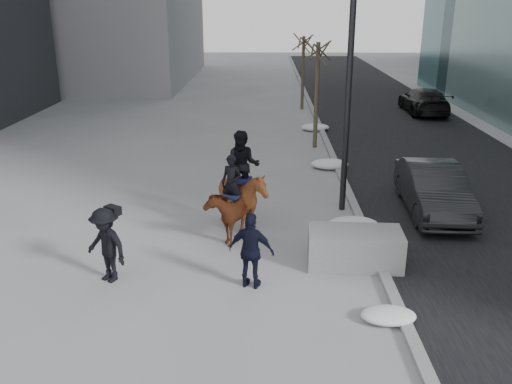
{
  "coord_description": "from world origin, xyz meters",
  "views": [
    {
      "loc": [
        0.23,
        -11.69,
        6.01
      ],
      "look_at": [
        0.0,
        1.2,
        1.5
      ],
      "focal_mm": 38.0,
      "sensor_mm": 36.0,
      "label": 1
    }
  ],
  "objects_px": {
    "mounted_right": "(243,193)",
    "planter": "(355,248)",
    "car_near": "(434,189)",
    "mounted_left": "(232,208)"
  },
  "relations": [
    {
      "from": "mounted_right",
      "to": "planter",
      "type": "bearing_deg",
      "value": -36.13
    },
    {
      "from": "car_near",
      "to": "planter",
      "type": "bearing_deg",
      "value": -126.61
    },
    {
      "from": "planter",
      "to": "mounted_left",
      "type": "xyz_separation_m",
      "value": [
        -3.06,
        1.58,
        0.4
      ]
    },
    {
      "from": "planter",
      "to": "mounted_right",
      "type": "distance_m",
      "value": 3.5
    },
    {
      "from": "planter",
      "to": "car_near",
      "type": "xyz_separation_m",
      "value": [
        2.89,
        3.56,
        0.29
      ]
    },
    {
      "from": "planter",
      "to": "mounted_right",
      "type": "bearing_deg",
      "value": 143.87
    },
    {
      "from": "mounted_left",
      "to": "mounted_right",
      "type": "height_order",
      "value": "mounted_right"
    },
    {
      "from": "car_near",
      "to": "mounted_right",
      "type": "distance_m",
      "value": 5.88
    },
    {
      "from": "planter",
      "to": "mounted_left",
      "type": "distance_m",
      "value": 3.46
    },
    {
      "from": "car_near",
      "to": "mounted_left",
      "type": "relative_size",
      "value": 1.97
    }
  ]
}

